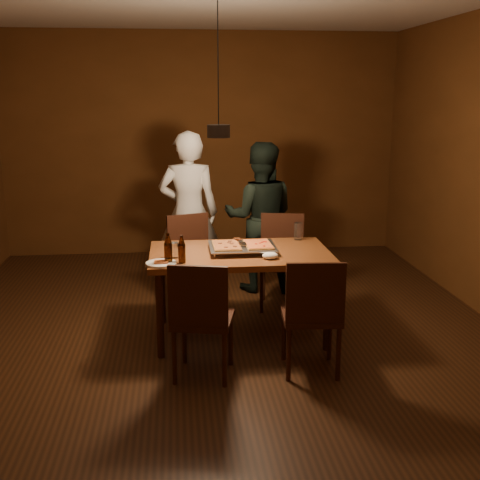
{
  "coord_description": "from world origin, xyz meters",
  "views": [
    {
      "loc": [
        -0.34,
        -4.75,
        2.04
      ],
      "look_at": [
        0.18,
        0.08,
        0.85
      ],
      "focal_mm": 45.0,
      "sensor_mm": 36.0,
      "label": 1
    }
  ],
  "objects": [
    {
      "name": "chair_near_right",
      "position": [
        0.62,
        -0.72,
        0.54
      ],
      "size": [
        0.45,
        0.45,
        0.49
      ],
      "rotation": [
        0.0,
        0.0,
        -0.08
      ],
      "color": "#38190F",
      "rests_on": "floor"
    },
    {
      "name": "diner_white",
      "position": [
        -0.22,
        1.37,
        0.84
      ],
      "size": [
        0.64,
        0.44,
        1.68
      ],
      "primitive_type": "imported",
      "rotation": [
        0.0,
        0.0,
        3.08
      ],
      "color": "silver",
      "rests_on": "floor"
    },
    {
      "name": "chair_far_left",
      "position": [
        -0.21,
        0.9,
        0.54
      ],
      "size": [
        0.53,
        0.53,
        0.49
      ],
      "rotation": [
        0.0,
        0.0,
        3.46
      ],
      "color": "#38190F",
      "rests_on": "floor"
    },
    {
      "name": "diner_dark",
      "position": [
        0.52,
        1.34,
        0.78
      ],
      "size": [
        0.84,
        0.7,
        1.56
      ],
      "primitive_type": "imported",
      "rotation": [
        0.0,
        0.0,
        2.99
      ],
      "color": "black",
      "rests_on": "floor"
    },
    {
      "name": "pizza_cheese",
      "position": [
        0.33,
        0.09,
        0.81
      ],
      "size": [
        0.23,
        0.35,
        0.02
      ],
      "primitive_type": "cube",
      "rotation": [
        0.0,
        0.0,
        0.03
      ],
      "color": "gold",
      "rests_on": "pizza_tray"
    },
    {
      "name": "dining_table",
      "position": [
        0.18,
        0.08,
        0.68
      ],
      "size": [
        1.5,
        0.9,
        0.75
      ],
      "color": "brown",
      "rests_on": "floor"
    },
    {
      "name": "pendant_lamp",
      "position": [
        0.0,
        0.0,
        1.76
      ],
      "size": [
        0.18,
        0.18,
        1.1
      ],
      "color": "black",
      "rests_on": "ceiling"
    },
    {
      "name": "water_glass_left",
      "position": [
        -0.37,
        -0.05,
        0.81
      ],
      "size": [
        0.08,
        0.08,
        0.12
      ],
      "primitive_type": "cylinder",
      "color": "silver",
      "rests_on": "dining_table"
    },
    {
      "name": "pizza_tray",
      "position": [
        0.2,
        0.09,
        0.77
      ],
      "size": [
        0.58,
        0.49,
        0.05
      ],
      "primitive_type": "cube",
      "rotation": [
        0.0,
        0.0,
        -0.07
      ],
      "color": "silver",
      "rests_on": "dining_table"
    },
    {
      "name": "water_glass_right",
      "position": [
        0.75,
        0.45,
        0.83
      ],
      "size": [
        0.08,
        0.08,
        0.16
      ],
      "primitive_type": "cylinder",
      "color": "silver",
      "rests_on": "dining_table"
    },
    {
      "name": "napkin",
      "position": [
        0.39,
        -0.17,
        0.78
      ],
      "size": [
        0.13,
        0.1,
        0.05
      ],
      "primitive_type": "ellipsoid",
      "color": "white",
      "rests_on": "dining_table"
    },
    {
      "name": "plate_slice",
      "position": [
        -0.47,
        -0.24,
        0.76
      ],
      "size": [
        0.24,
        0.24,
        0.03
      ],
      "color": "white",
      "rests_on": "dining_table"
    },
    {
      "name": "room_shell",
      "position": [
        0.0,
        0.0,
        1.4
      ],
      "size": [
        6.0,
        6.0,
        6.0
      ],
      "color": "#391F0F",
      "rests_on": "ground"
    },
    {
      "name": "beer_bottle_a",
      "position": [
        -0.41,
        -0.22,
        0.87
      ],
      "size": [
        0.06,
        0.06,
        0.24
      ],
      "color": "black",
      "rests_on": "dining_table"
    },
    {
      "name": "beer_bottle_b",
      "position": [
        -0.31,
        -0.21,
        0.86
      ],
      "size": [
        0.06,
        0.06,
        0.22
      ],
      "color": "black",
      "rests_on": "dining_table"
    },
    {
      "name": "chair_far_right",
      "position": [
        0.67,
        0.84,
        0.54
      ],
      "size": [
        0.49,
        0.49,
        0.49
      ],
      "rotation": [
        0.0,
        0.0,
        2.95
      ],
      "color": "#38190F",
      "rests_on": "floor"
    },
    {
      "name": "spatula",
      "position": [
        0.21,
        0.1,
        0.81
      ],
      "size": [
        0.17,
        0.26,
        0.04
      ],
      "primitive_type": null,
      "rotation": [
        0.0,
        0.0,
        0.36
      ],
      "color": "silver",
      "rests_on": "pizza_tray"
    },
    {
      "name": "pizza_meat",
      "position": [
        0.06,
        0.08,
        0.81
      ],
      "size": [
        0.23,
        0.35,
        0.02
      ],
      "primitive_type": "cube",
      "rotation": [
        0.0,
        0.0,
        0.01
      ],
      "color": "maroon",
      "rests_on": "pizza_tray"
    },
    {
      "name": "chair_near_left",
      "position": [
        -0.19,
        -0.71,
        0.54
      ],
      "size": [
        0.5,
        0.5,
        0.49
      ],
      "rotation": [
        0.0,
        0.0,
        -0.21
      ],
      "color": "#38190F",
      "rests_on": "floor"
    }
  ]
}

